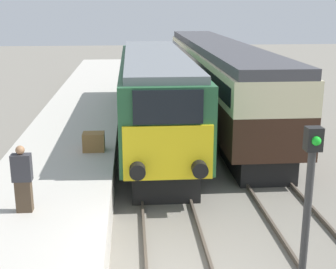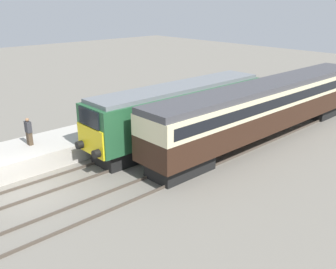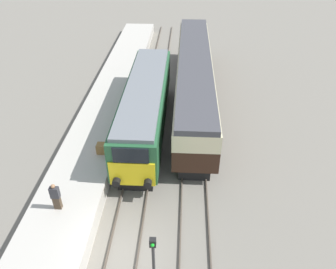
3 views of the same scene
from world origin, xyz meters
name	(u,v)px [view 1 (image 1 of 3)]	position (x,y,z in m)	size (l,w,h in m)	color
platform_left	(68,152)	(-3.30, 8.00, 0.52)	(3.50, 50.00, 1.04)	#B7B2A8
rails_near_track	(165,192)	(0.00, 5.00, 0.07)	(1.51, 60.00, 0.14)	#4C4238
rails_far_track	(272,189)	(3.40, 5.00, 0.07)	(1.50, 60.00, 0.14)	#4C4238
locomotive	(155,95)	(0.00, 10.35, 2.12)	(2.70, 13.70, 3.81)	black
passenger_carriage	(217,72)	(3.40, 15.11, 2.36)	(2.75, 20.41, 3.86)	black
person_on_platform	(23,179)	(-3.49, 1.82, 1.83)	(0.44, 0.26, 1.59)	#473828
signal_post	(306,227)	(1.70, -2.00, 2.35)	(0.24, 0.28, 3.96)	#333333
luggage_crate	(94,142)	(-2.24, 6.42, 1.34)	(0.70, 0.56, 0.60)	olive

